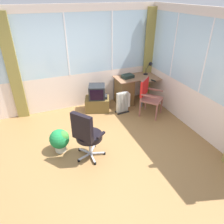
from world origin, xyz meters
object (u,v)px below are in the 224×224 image
(tv_on_stand, at_px, (97,99))
(space_heater, at_px, (123,102))
(desk_lamp, at_px, (150,66))
(wooden_armchair, at_px, (147,93))
(paper_tray, at_px, (128,76))
(desk, at_px, (125,90))
(potted_plant, at_px, (60,139))
(tv_remote, at_px, (153,81))
(office_chair, at_px, (86,133))

(tv_on_stand, distance_m, space_heater, 0.71)
(desk_lamp, xyz_separation_m, wooden_armchair, (-0.49, -0.79, -0.40))
(paper_tray, bearing_deg, tv_on_stand, -171.94)
(desk, distance_m, wooden_armchair, 0.83)
(potted_plant, bearing_deg, space_heater, 28.01)
(tv_remote, bearing_deg, wooden_armchair, -152.01)
(desk_lamp, distance_m, potted_plant, 3.29)
(wooden_armchair, distance_m, office_chair, 2.21)
(wooden_armchair, xyz_separation_m, office_chair, (-1.92, -1.11, -0.02))
(desk_lamp, height_order, tv_on_stand, desk_lamp)
(tv_remote, height_order, wooden_armchair, wooden_armchair)
(tv_on_stand, bearing_deg, potted_plant, -132.57)
(office_chair, xyz_separation_m, potted_plant, (-0.45, 0.42, -0.31))
(office_chair, bearing_deg, wooden_armchair, 29.96)
(tv_remote, bearing_deg, space_heater, 167.54)
(wooden_armchair, height_order, space_heater, wooden_armchair)
(office_chair, height_order, space_heater, office_chair)
(wooden_armchair, bearing_deg, office_chair, -150.04)
(tv_on_stand, height_order, potted_plant, tv_on_stand)
(desk_lamp, height_order, space_heater, desk_lamp)
(tv_on_stand, relative_size, space_heater, 1.29)
(tv_remote, height_order, paper_tray, paper_tray)
(tv_remote, xyz_separation_m, wooden_armchair, (-0.35, -0.32, -0.16))
(desk, bearing_deg, wooden_armchair, -71.63)
(desk_lamp, height_order, office_chair, desk_lamp)
(space_heater, bearing_deg, potted_plant, -151.99)
(paper_tray, relative_size, office_chair, 0.29)
(desk, bearing_deg, paper_tray, 18.00)
(tv_remote, relative_size, potted_plant, 0.31)
(tv_remote, relative_size, space_heater, 0.26)
(paper_tray, height_order, potted_plant, paper_tray)
(paper_tray, xyz_separation_m, tv_on_stand, (-0.95, -0.13, -0.49))
(desk_lamp, bearing_deg, paper_tray, 179.84)
(tv_remote, distance_m, space_heater, 1.00)
(desk, distance_m, potted_plant, 2.57)
(desk_lamp, height_order, wooden_armchair, desk_lamp)
(desk_lamp, bearing_deg, wooden_armchair, -121.80)
(potted_plant, bearing_deg, desk_lamp, 27.28)
(paper_tray, bearing_deg, tv_remote, -41.13)
(office_chair, distance_m, space_heater, 1.99)
(wooden_armchair, xyz_separation_m, tv_on_stand, (-1.14, 0.66, -0.29))
(space_heater, distance_m, potted_plant, 2.08)
(tv_remote, height_order, office_chair, office_chair)
(desk_lamp, height_order, potted_plant, desk_lamp)
(office_chair, bearing_deg, tv_remote, 32.10)
(space_heater, bearing_deg, paper_tray, 55.43)
(paper_tray, bearing_deg, desk_lamp, -0.16)
(paper_tray, relative_size, potted_plant, 0.62)
(wooden_armchair, height_order, office_chair, office_chair)
(paper_tray, bearing_deg, potted_plant, -145.92)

